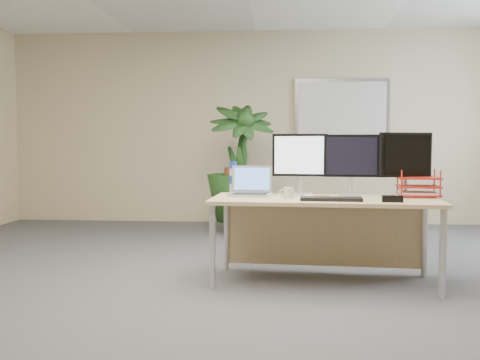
# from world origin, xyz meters

# --- Properties ---
(floor) EXTENTS (8.00, 8.00, 0.00)m
(floor) POSITION_xyz_m (0.00, 0.00, 0.00)
(floor) COLOR #4D4D53
(floor) RESTS_ON ground
(back_wall) EXTENTS (7.00, 0.04, 2.70)m
(back_wall) POSITION_xyz_m (0.00, 4.00, 1.35)
(back_wall) COLOR beige
(back_wall) RESTS_ON floor
(whiteboard) EXTENTS (1.30, 0.04, 0.95)m
(whiteboard) POSITION_xyz_m (1.20, 3.97, 1.55)
(whiteboard) COLOR #9E9EA3
(whiteboard) RESTS_ON back_wall
(desk) EXTENTS (1.85, 0.87, 0.69)m
(desk) POSITION_xyz_m (0.71, 0.83, 0.55)
(desk) COLOR tan
(desk) RESTS_ON floor
(floor_plant) EXTENTS (1.05, 1.05, 1.50)m
(floor_plant) POSITION_xyz_m (-0.15, 3.08, 0.75)
(floor_plant) COLOR #153A15
(floor_plant) RESTS_ON floor
(monitor_left) EXTENTS (0.47, 0.21, 0.52)m
(monitor_left) POSITION_xyz_m (0.52, 1.01, 0.99)
(monitor_left) COLOR silver
(monitor_left) RESTS_ON desk
(monitor_right) EXTENTS (0.46, 0.21, 0.51)m
(monitor_right) POSITION_xyz_m (0.95, 0.96, 0.99)
(monitor_right) COLOR silver
(monitor_right) RESTS_ON desk
(monitor_dark) EXTENTS (0.46, 0.22, 0.53)m
(monitor_dark) POSITION_xyz_m (1.39, 0.92, 1.00)
(monitor_dark) COLOR silver
(monitor_dark) RESTS_ON desk
(laptop) EXTENTS (0.36, 0.32, 0.25)m
(laptop) POSITION_xyz_m (0.11, 0.90, 0.75)
(laptop) COLOR silver
(laptop) RESTS_ON desk
(keyboard) EXTENTS (0.48, 0.19, 0.03)m
(keyboard) POSITION_xyz_m (0.75, 0.55, 0.71)
(keyboard) COLOR black
(keyboard) RESTS_ON desk
(coffee_mug) EXTENTS (0.11, 0.08, 0.09)m
(coffee_mug) POSITION_xyz_m (0.42, 0.69, 0.74)
(coffee_mug) COLOR silver
(coffee_mug) RESTS_ON desk
(spiral_notebook) EXTENTS (0.31, 0.26, 0.01)m
(spiral_notebook) POSITION_xyz_m (0.67, 0.74, 0.70)
(spiral_notebook) COLOR white
(spiral_notebook) RESTS_ON desk
(orange_pen) EXTENTS (0.13, 0.06, 0.01)m
(orange_pen) POSITION_xyz_m (0.69, 0.74, 0.71)
(orange_pen) COLOR orange
(orange_pen) RESTS_ON spiral_notebook
(yellow_highlighter) EXTENTS (0.13, 0.06, 0.02)m
(yellow_highlighter) POSITION_xyz_m (0.89, 0.69, 0.70)
(yellow_highlighter) COLOR yellow
(yellow_highlighter) RESTS_ON desk
(water_bottle) EXTENTS (0.07, 0.07, 0.28)m
(water_bottle) POSITION_xyz_m (-0.06, 1.09, 0.83)
(water_bottle) COLOR silver
(water_bottle) RESTS_ON desk
(letter_tray) EXTENTS (0.35, 0.27, 0.16)m
(letter_tray) POSITION_xyz_m (1.49, 0.90, 0.76)
(letter_tray) COLOR #B31E16
(letter_tray) RESTS_ON desk
(stapler) EXTENTS (0.15, 0.05, 0.05)m
(stapler) POSITION_xyz_m (1.19, 0.47, 0.72)
(stapler) COLOR black
(stapler) RESTS_ON desk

